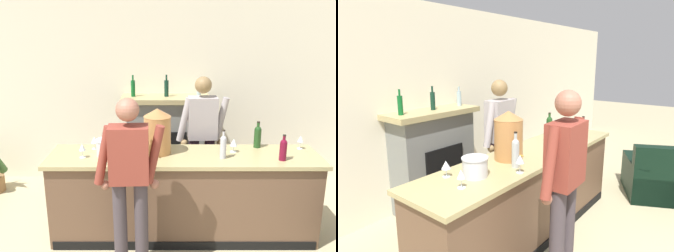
% 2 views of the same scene
% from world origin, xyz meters
% --- Properties ---
extents(wall_back_panel, '(12.00, 0.07, 2.75)m').
position_xyz_m(wall_back_panel, '(0.00, 3.84, 1.38)').
color(wall_back_panel, '#EBE2C6').
rests_on(wall_back_panel, ground_plane).
extents(bar_counter, '(3.00, 0.71, 0.99)m').
position_xyz_m(bar_counter, '(0.24, 2.17, 0.50)').
color(bar_counter, brown).
rests_on(bar_counter, ground_plane).
extents(fireplace_stone, '(1.26, 0.52, 1.67)m').
position_xyz_m(fireplace_stone, '(0.02, 3.58, 0.69)').
color(fireplace_stone, slate).
rests_on(fireplace_stone, ground_plane).
extents(armchair_black, '(1.18, 1.15, 0.85)m').
position_xyz_m(armchair_black, '(2.24, 1.23, 0.27)').
color(armchair_black, black).
rests_on(armchair_black, ground_plane).
extents(person_customer, '(0.66, 0.31, 1.78)m').
position_xyz_m(person_customer, '(-0.29, 1.46, 0.99)').
color(person_customer, '#3D3539').
rests_on(person_customer, ground_plane).
extents(person_bartender, '(0.66, 0.31, 1.76)m').
position_xyz_m(person_bartender, '(0.49, 2.80, 0.98)').
color(person_bartender, '#29192B').
rests_on(person_bartender, ground_plane).
extents(copper_dispenser, '(0.30, 0.34, 0.51)m').
position_xyz_m(copper_dispenser, '(-0.06, 2.23, 1.24)').
color(copper_dispenser, '#AE733F').
rests_on(copper_dispenser, bar_counter).
extents(ice_bucket_steel, '(0.24, 0.24, 0.18)m').
position_xyz_m(ice_bucket_steel, '(-0.61, 2.17, 1.08)').
color(ice_bucket_steel, silver).
rests_on(ice_bucket_steel, bar_counter).
extents(wine_bottle_riesling_slim, '(0.08, 0.08, 0.31)m').
position_xyz_m(wine_bottle_riesling_slim, '(1.10, 2.43, 1.13)').
color(wine_bottle_riesling_slim, '#1E431B').
rests_on(wine_bottle_riesling_slim, bar_counter).
extents(wine_bottle_rose_blush, '(0.07, 0.07, 0.32)m').
position_xyz_m(wine_bottle_rose_blush, '(0.65, 2.07, 1.13)').
color(wine_bottle_rose_blush, '#AEAFB6').
rests_on(wine_bottle_rose_blush, bar_counter).
extents(wine_bottle_cabernet_heavy, '(0.07, 0.07, 0.35)m').
position_xyz_m(wine_bottle_cabernet_heavy, '(-0.20, 2.04, 1.14)').
color(wine_bottle_cabernet_heavy, '#A9B1B2').
rests_on(wine_bottle_cabernet_heavy, bar_counter).
extents(wine_bottle_burgundy_dark, '(0.08, 0.08, 0.28)m').
position_xyz_m(wine_bottle_burgundy_dark, '(1.28, 2.01, 1.12)').
color(wine_bottle_burgundy_dark, maroon).
rests_on(wine_bottle_burgundy_dark, bar_counter).
extents(wine_glass_front_left, '(0.08, 0.08, 0.16)m').
position_xyz_m(wine_glass_front_left, '(0.80, 2.26, 1.10)').
color(wine_glass_front_left, silver).
rests_on(wine_glass_front_left, bar_counter).
extents(wine_glass_back_row, '(0.08, 0.08, 0.15)m').
position_xyz_m(wine_glass_back_row, '(-0.78, 2.37, 1.09)').
color(wine_glass_back_row, silver).
rests_on(wine_glass_back_row, bar_counter).
extents(wine_glass_near_bucket, '(0.07, 0.07, 0.16)m').
position_xyz_m(wine_glass_near_bucket, '(-0.86, 2.09, 1.10)').
color(wine_glass_near_bucket, silver).
rests_on(wine_glass_near_bucket, bar_counter).
extents(wine_glass_front_right, '(0.08, 0.08, 0.17)m').
position_xyz_m(wine_glass_front_right, '(-0.30, 1.91, 1.11)').
color(wine_glass_front_right, silver).
rests_on(wine_glass_front_right, bar_counter).
extents(wine_glass_mid_counter, '(0.07, 0.07, 0.16)m').
position_xyz_m(wine_glass_mid_counter, '(1.58, 2.37, 1.10)').
color(wine_glass_mid_counter, silver).
rests_on(wine_glass_mid_counter, bar_counter).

